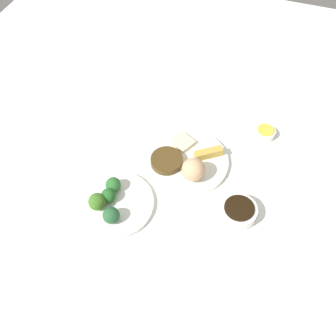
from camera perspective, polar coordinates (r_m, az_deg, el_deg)
name	(u,v)px	position (r m, az deg, el deg)	size (l,w,h in m)	color
tabletop	(193,170)	(1.20, 3.86, -0.26)	(2.20, 2.20, 0.02)	white
main_plate	(187,161)	(1.19, 3.00, 1.08)	(0.26, 0.26, 0.02)	white
rice_scoop	(193,170)	(1.12, 3.92, -0.24)	(0.07, 0.07, 0.07)	tan
spring_roll	(209,153)	(1.19, 6.23, 2.25)	(0.09, 0.02, 0.03)	gold
crab_rangoon_wonton	(183,142)	(1.22, 2.28, 3.98)	(0.06, 0.06, 0.01)	beige
stir_fry_heap	(167,161)	(1.17, -0.20, 1.12)	(0.10, 0.10, 0.02)	#4A3617
broccoli_plate	(115,204)	(1.11, -8.17, -5.42)	(0.23, 0.23, 0.01)	white
broccoli_floret_0	(113,185)	(1.11, -8.38, -2.55)	(0.05, 0.05, 0.05)	#2A672E
broccoli_floret_1	(111,215)	(1.06, -8.69, -7.17)	(0.05, 0.05, 0.05)	#265931
broccoli_floret_2	(97,202)	(1.09, -10.79, -5.08)	(0.05, 0.05, 0.05)	#3B6D22
broccoli_floret_3	(108,196)	(1.10, -9.11, -4.19)	(0.04, 0.04, 0.04)	#235F25
soy_sauce_bowl	(238,212)	(1.09, 10.70, -6.62)	(0.11, 0.11, 0.04)	white
soy_sauce_bowl_liquid	(239,208)	(1.07, 10.88, -6.03)	(0.09, 0.09, 0.00)	black
sauce_ramekin_hot_mustard	(265,133)	(1.30, 14.63, 5.20)	(0.07, 0.07, 0.03)	white
sauce_ramekin_hot_mustard_liquid	(266,130)	(1.29, 14.77, 5.66)	(0.06, 0.06, 0.00)	yellow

